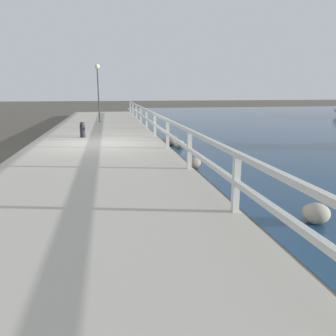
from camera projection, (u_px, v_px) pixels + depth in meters
ground_plane at (98, 152)px, 11.83m from camera, size 120.00×120.00×0.00m
dock_walkway at (98, 148)px, 11.79m from camera, size 4.76×36.00×0.33m
railing at (160, 124)px, 12.00m from camera, size 0.10×32.50×0.95m
boulder_far_strip at (171, 140)px, 13.24m from camera, size 0.60×0.54×0.45m
boulder_downstream at (316, 213)px, 5.45m from camera, size 0.46×0.42×0.35m
boulder_mid_strip at (180, 144)px, 12.60m from camera, size 0.40×0.36×0.30m
boulder_water_edge at (194, 163)px, 9.36m from camera, size 0.41×0.37×0.31m
mooring_bollard at (82, 130)px, 13.11m from camera, size 0.21×0.21×0.63m
dock_lamp at (98, 79)px, 18.96m from camera, size 0.28×0.28×3.33m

